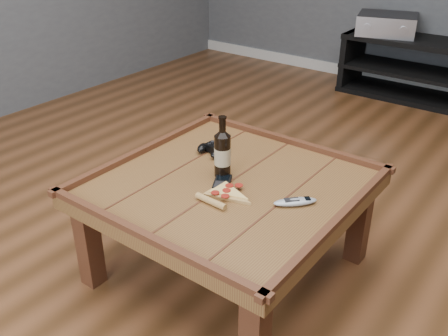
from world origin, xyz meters
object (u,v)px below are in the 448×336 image
Objects in this scene: beer_bottle at (222,152)px; remote_control at (295,202)px; av_receiver at (387,24)px; coffee_table at (229,195)px; media_console at (428,72)px; smartphone at (222,182)px; game_controller at (212,150)px; pizza_slice at (224,194)px.

beer_bottle is 1.67× the size of remote_control.
beer_bottle is 2.73m from av_receiver.
remote_control is (0.30, 0.02, 0.07)m from coffee_table.
media_console is at bearing -15.72° from av_receiver.
beer_bottle is 1.94× the size of smartphone.
game_controller is at bearing -94.87° from media_console.
beer_bottle is (-0.06, -2.71, 0.31)m from media_console.
coffee_table is at bearing -30.95° from beer_bottle.
pizza_slice is 1.63× the size of remote_control.
game_controller reaches higher than coffee_table.
coffee_table is at bearing -133.04° from remote_control.
media_console is at bearing 90.00° from coffee_table.
pizza_slice is 0.47× the size of av_receiver.
remote_control is (0.30, -2.73, 0.22)m from media_console.
game_controller is at bearing 108.44° from smartphone.
pizza_slice is at bearing -41.62° from game_controller.
game_controller is at bearing 139.93° from beer_bottle.
media_console is 5.41× the size of pizza_slice.
av_receiver reaches higher than smartphone.
pizza_slice is at bearing -75.21° from smartphone.
media_console is 2.53× the size of av_receiver.
smartphone is 0.32m from remote_control.
remote_control is (0.52, -0.15, -0.01)m from game_controller.
game_controller is at bearing -102.51° from av_receiver.
smartphone is (-0.01, -0.03, 0.07)m from coffee_table.
remote_control reaches higher than smartphone.
smartphone is 2.80m from av_receiver.
coffee_table is 0.18m from beer_bottle.
av_receiver is at bearing 98.32° from coffee_table.
av_receiver is (-0.34, 2.71, 0.02)m from beer_bottle.
media_console is (0.00, 2.75, -0.15)m from coffee_table.
smartphone is at bearing -128.45° from remote_control.
pizza_slice is at bearing -97.55° from av_receiver.
beer_bottle is at bearing -99.37° from av_receiver.
av_receiver is (-0.40, -0.01, 0.34)m from media_console.
remote_control is (0.32, 0.04, 0.00)m from smartphone.
pizza_slice is (0.27, -0.27, -0.01)m from game_controller.
game_controller is 2.58m from av_receiver.
media_console is 2.78m from smartphone.
av_receiver is (-0.70, 2.73, 0.12)m from remote_control.
game_controller is 1.05× the size of remote_control.
coffee_table is 3.88× the size of beer_bottle.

